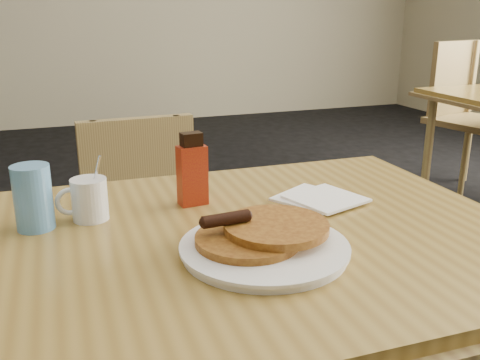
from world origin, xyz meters
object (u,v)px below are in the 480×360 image
Objects in this scene: coffee_mug at (88,199)px; pancake_plate at (263,243)px; chair_main_far at (146,225)px; blue_tumbler at (33,197)px; chair_neighbor_far at (462,103)px; main_table at (209,256)px; syrup_bottle at (192,172)px.

pancake_plate is at bearing -65.82° from coffee_mug.
blue_tumbler is at bearing -121.12° from chair_main_far.
blue_tumbler is at bearing -159.55° from chair_neighbor_far.
blue_tumbler is at bearing 165.36° from coffee_mug.
pancake_plate is (-2.26, -2.01, 0.18)m from chair_neighbor_far.
blue_tumbler is (-2.65, -1.75, 0.23)m from chair_neighbor_far.
chair_main_far is at bearing -165.97° from chair_neighbor_far.
chair_main_far is at bearing 95.23° from pancake_plate.
blue_tumbler is (-0.31, 0.16, 0.11)m from main_table.
chair_main_far is 2.62m from chair_neighbor_far.
blue_tumbler reaches higher than main_table.
syrup_bottle reaches higher than chair_main_far.
main_table is at bearing -91.85° from chair_main_far.
chair_neighbor_far is (2.33, 1.91, -0.12)m from main_table.
chair_neighbor_far is at bearing 41.58° from pancake_plate.
pancake_plate is 2.34× the size of blue_tumbler.
pancake_plate is at bearing -85.59° from syrup_bottle.
coffee_mug reaches higher than blue_tumbler.
coffee_mug is (-2.54, -1.73, 0.21)m from chair_neighbor_far.
syrup_bottle reaches higher than coffee_mug.
coffee_mug reaches higher than main_table.
coffee_mug is (-0.28, 0.27, 0.03)m from pancake_plate.
syrup_bottle is (-2.31, -1.71, 0.24)m from chair_neighbor_far.
chair_neighbor_far is 2.89m from syrup_bottle.
blue_tumbler is at bearing 179.49° from syrup_bottle.
syrup_bottle is at bearing 83.48° from main_table.
blue_tumbler is at bearing 152.82° from main_table.
blue_tumbler is (-0.11, -0.01, 0.02)m from coffee_mug.
pancake_plate is at bearing -86.71° from chair_main_far.
chair_neighbor_far reaches higher than pancake_plate.
pancake_plate is at bearing -151.38° from chair_neighbor_far.
main_table is 9.53× the size of coffee_mug.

